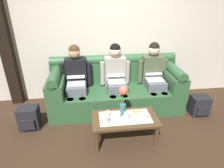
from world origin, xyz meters
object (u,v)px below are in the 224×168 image
(person_middle, at_px, (116,75))
(snack_bowl, at_px, (136,113))
(cup_far_center, at_px, (107,114))
(backpack_left, at_px, (29,118))
(cup_far_left, at_px, (118,116))
(flower_vase, at_px, (123,97))
(backpack_right, at_px, (199,106))
(couch, at_px, (116,89))
(person_left, at_px, (76,77))
(cup_near_left, at_px, (107,120))
(cup_far_right, at_px, (127,116))
(person_right, at_px, (153,73))
(cup_near_right, at_px, (146,117))
(coffee_table, at_px, (125,120))

(person_middle, xyz_separation_m, snack_bowl, (0.16, -0.94, -0.21))
(cup_far_center, height_order, backpack_left, cup_far_center)
(cup_far_left, distance_m, backpack_left, 1.49)
(flower_vase, distance_m, backpack_left, 1.59)
(cup_far_center, height_order, backpack_right, cup_far_center)
(couch, bearing_deg, cup_far_center, -104.90)
(person_left, height_order, cup_far_left, person_left)
(snack_bowl, bearing_deg, person_middle, 99.77)
(cup_far_left, xyz_separation_m, backpack_right, (1.58, 0.53, -0.28))
(person_middle, xyz_separation_m, cup_near_left, (-0.27, -1.08, -0.20))
(cup_far_left, xyz_separation_m, backpack_left, (-1.38, 0.49, -0.27))
(snack_bowl, distance_m, backpack_right, 1.42)
(cup_far_right, bearing_deg, person_right, 55.30)
(flower_vase, distance_m, cup_near_right, 0.42)
(cup_near_right, height_order, backpack_left, cup_near_right)
(person_left, relative_size, person_right, 1.00)
(cup_near_left, bearing_deg, coffee_table, 22.33)
(person_right, height_order, backpack_left, person_right)
(cup_near_right, bearing_deg, cup_far_left, 169.55)
(person_left, distance_m, person_right, 1.44)
(person_left, bearing_deg, person_middle, 0.01)
(person_right, xyz_separation_m, cup_far_left, (-0.83, -1.00, -0.20))
(couch, xyz_separation_m, cup_far_right, (0.01, -1.02, 0.09))
(snack_bowl, height_order, cup_far_left, cup_far_left)
(cup_far_center, bearing_deg, couch, 75.10)
(coffee_table, height_order, cup_near_right, cup_near_right)
(flower_vase, bearing_deg, cup_far_right, -74.89)
(cup_near_left, relative_size, cup_far_left, 1.03)
(coffee_table, distance_m, cup_near_right, 0.32)
(cup_far_center, distance_m, cup_far_right, 0.28)
(cup_far_right, bearing_deg, backpack_right, 20.52)
(snack_bowl, bearing_deg, person_right, 59.33)
(person_right, bearing_deg, cup_near_left, -132.55)
(coffee_table, relative_size, backpack_left, 2.49)
(cup_far_left, distance_m, backpack_right, 1.69)
(flower_vase, distance_m, backpack_right, 1.63)
(person_right, distance_m, cup_far_center, 1.37)
(cup_far_right, height_order, backpack_right, cup_far_right)
(cup_near_right, height_order, backpack_right, cup_near_right)
(person_left, relative_size, cup_far_right, 12.28)
(person_right, relative_size, snack_bowl, 10.04)
(cup_far_left, height_order, backpack_left, cup_far_left)
(flower_vase, height_order, cup_near_right, flower_vase)
(flower_vase, xyz_separation_m, backpack_right, (1.50, 0.41, -0.52))
(couch, xyz_separation_m, flower_vase, (-0.02, -0.89, 0.32))
(cup_near_left, distance_m, cup_near_right, 0.55)
(couch, height_order, coffee_table, couch)
(coffee_table, distance_m, cup_far_left, 0.16)
(coffee_table, distance_m, flower_vase, 0.36)
(backpack_left, bearing_deg, cup_far_right, -18.66)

